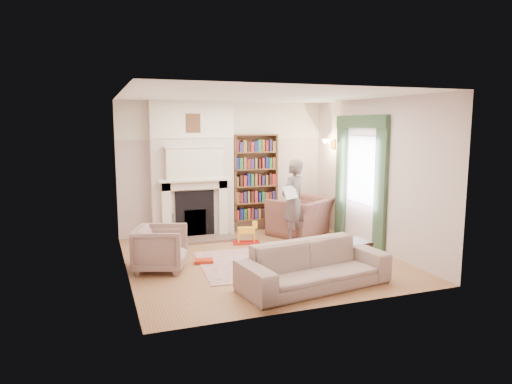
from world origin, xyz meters
name	(u,v)px	position (x,y,z in m)	size (l,w,h in m)	color
floor	(261,259)	(0.00, 0.00, 0.00)	(4.50, 4.50, 0.00)	brown
ceiling	(261,96)	(0.00, 0.00, 2.80)	(4.50, 4.50, 0.00)	white
wall_back	(225,168)	(0.00, 2.25, 1.40)	(4.50, 4.50, 0.00)	beige
wall_front	(324,200)	(0.00, -2.25, 1.40)	(4.50, 4.50, 0.00)	beige
wall_left	(124,186)	(-2.25, 0.00, 1.40)	(4.50, 4.50, 0.00)	beige
wall_right	(374,175)	(2.25, 0.00, 1.40)	(4.50, 4.50, 0.00)	beige
fireplace	(192,170)	(-0.75, 2.05, 1.39)	(1.70, 0.58, 2.80)	beige
bookcase	(255,177)	(0.65, 2.12, 1.18)	(1.00, 0.24, 1.85)	brown
window	(361,170)	(2.23, 0.40, 1.45)	(0.02, 0.90, 1.30)	silver
curtain_left	(381,187)	(2.20, -0.30, 1.20)	(0.07, 0.32, 2.40)	#2B412A
curtain_right	(341,179)	(2.20, 1.10, 1.20)	(0.07, 0.32, 2.40)	#2B412A
pelmet	(361,122)	(2.19, 0.40, 2.38)	(0.09, 1.70, 0.24)	#2B412A
wall_sconce	(325,144)	(2.03, 1.50, 1.90)	(0.20, 0.24, 0.24)	gold
rug	(270,262)	(0.09, -0.21, 0.01)	(2.38, 1.83, 0.01)	beige
armchair_reading	(300,216)	(1.43, 1.42, 0.39)	(1.20, 1.05, 0.78)	#52312B
armchair_left	(161,248)	(-1.72, -0.01, 0.36)	(0.77, 0.79, 0.72)	gray
sofa	(314,265)	(0.24, -1.54, 0.32)	(2.20, 0.86, 0.64)	#BBAD9A
man_reading	(293,202)	(0.98, 0.82, 0.83)	(0.61, 0.40, 1.66)	#564745
newspaper	(290,192)	(0.83, 0.62, 1.05)	(0.37, 0.02, 0.26)	silver
coffee_table	(347,255)	(1.14, -0.95, 0.23)	(0.70, 0.45, 0.45)	#311D11
paraffin_heater	(168,227)	(-1.31, 1.90, 0.28)	(0.24, 0.24, 0.55)	#B6BABE
rocking_horse	(246,233)	(0.08, 1.05, 0.23)	(0.51, 0.20, 0.45)	yellow
board_game	(259,262)	(-0.12, -0.24, 0.03)	(0.35, 0.35, 0.03)	gold
game_box_lid	(204,261)	(-0.99, 0.12, 0.04)	(0.31, 0.21, 0.05)	#AF2814
comic_annuals	(281,261)	(0.28, -0.26, 0.02)	(0.61, 0.75, 0.02)	red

